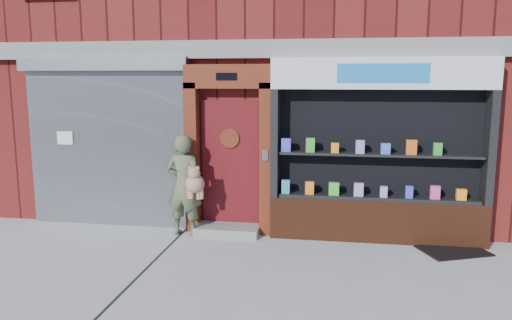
# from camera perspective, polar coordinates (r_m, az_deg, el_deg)

# --- Properties ---
(ground) EXTENTS (80.00, 80.00, 0.00)m
(ground) POSITION_cam_1_polar(r_m,az_deg,el_deg) (7.05, -0.22, -12.97)
(ground) COLOR #9E9E99
(ground) RESTS_ON ground
(building) EXTENTS (12.00, 8.16, 8.00)m
(building) POSITION_cam_1_polar(r_m,az_deg,el_deg) (12.53, 4.50, 15.44)
(building) COLOR #5A1614
(building) RESTS_ON ground
(shutter_bay) EXTENTS (3.10, 0.30, 3.04)m
(shutter_bay) POSITION_cam_1_polar(r_m,az_deg,el_deg) (9.35, -16.64, 3.10)
(shutter_bay) COLOR gray
(shutter_bay) RESTS_ON ground
(red_door_bay) EXTENTS (1.52, 0.58, 2.90)m
(red_door_bay) POSITION_cam_1_polar(r_m,az_deg,el_deg) (8.58, -3.10, 1.18)
(red_door_bay) COLOR #521C0E
(red_door_bay) RESTS_ON ground
(pharmacy_bay) EXTENTS (3.50, 0.41, 3.00)m
(pharmacy_bay) POSITION_cam_1_polar(r_m,az_deg,el_deg) (8.37, 13.76, 0.13)
(pharmacy_bay) COLOR #542714
(pharmacy_bay) RESTS_ON ground
(woman) EXTENTS (0.73, 0.55, 1.75)m
(woman) POSITION_cam_1_polar(r_m,az_deg,el_deg) (8.55, -8.10, -2.84)
(woman) COLOR #566341
(woman) RESTS_ON ground
(doormat) EXTENTS (1.17, 1.01, 0.02)m
(doormat) POSITION_cam_1_polar(r_m,az_deg,el_deg) (8.49, 21.63, -9.61)
(doormat) COLOR black
(doormat) RESTS_ON ground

